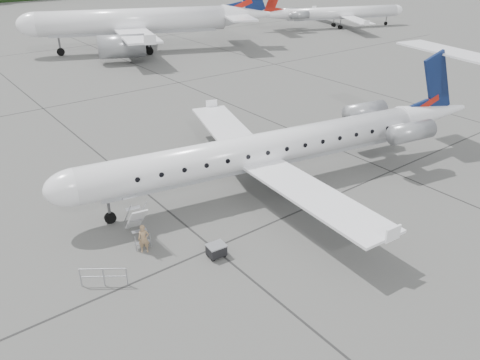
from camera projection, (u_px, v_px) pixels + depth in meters
ground at (333, 232)px, 26.57m from camera, size 320.00×320.00×0.00m
main_regional_jet at (262, 134)px, 29.59m from camera, size 33.41×26.85×7.64m
airstair at (136, 220)px, 25.40m from camera, size 1.30×2.51×2.39m
passenger at (144, 239)px, 24.51m from camera, size 0.70×0.62×1.61m
safety_railing at (104, 277)px, 22.19m from camera, size 1.83×1.36×1.00m
baggage_cart at (216, 250)px, 24.31m from camera, size 0.97×0.81×0.78m
bg_narrowbody at (133, 9)px, 66.59m from camera, size 40.52×35.43×12.12m
bg_regional_right at (344, 7)px, 86.83m from camera, size 33.72×29.07×7.44m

